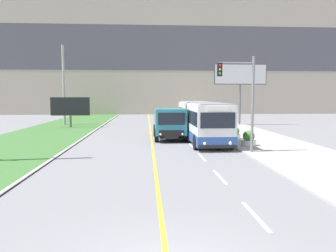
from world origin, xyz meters
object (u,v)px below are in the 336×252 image
Objects in this scene: planter_round_near at (249,139)px; planter_round_third at (223,129)px; dump_truck at (170,124)px; city_bus at (202,121)px; billboard_large at (240,77)px; billboard_small at (70,107)px; planter_round_second at (235,134)px; utility_pole_far at (64,85)px; traffic_light_mast at (242,92)px.

planter_round_near is 7.11m from planter_round_third.
dump_truck reaches higher than planter_round_near.
city_bus is 11.48× the size of planter_round_near.
billboard_large is (6.84, 13.02, 4.26)m from city_bus.
billboard_small is (-12.77, 11.19, 0.76)m from city_bus.
planter_round_second is (2.68, -0.07, -1.03)m from city_bus.
planter_round_near is 1.03× the size of planter_round_third.
city_bus reaches higher than planter_round_near.
dump_truck is at bearing -47.27° from billboard_small.
planter_round_second is (16.90, -14.60, -4.32)m from utility_pole_far.
billboard_small is 21.48m from planter_round_near.
traffic_light_mast is at bearing -96.94° from planter_round_third.
dump_truck is 18.90m from utility_pole_far.
dump_truck is 0.87× the size of billboard_large.
billboard_large is 20.00m from billboard_small.
utility_pole_far is 9.11× the size of planter_round_near.
traffic_light_mast is at bearing -105.77° from billboard_large.
billboard_small reaches higher than city_bus.
billboard_large is (9.37, 12.91, 4.52)m from dump_truck.
billboard_small is at bearing -66.43° from utility_pole_far.
city_bus is 2.87m from planter_round_second.
planter_round_third is (15.37, -7.71, -1.77)m from billboard_small.
planter_round_second is at bearing -36.11° from billboard_small.
utility_pole_far is 9.41× the size of planter_round_third.
planter_round_second is at bearing -107.62° from billboard_large.
city_bus is 2.05× the size of traffic_light_mast.
billboard_large is at bearing 74.23° from traffic_light_mast.
planter_round_third is at bearing 83.06° from traffic_light_mast.
billboard_small is at bearing 153.36° from planter_round_third.
utility_pole_far is at bearing 146.72° from planter_round_third.
planter_round_third is (16.82, -11.04, -4.30)m from utility_pole_far.
dump_truck is 6.04× the size of planter_round_near.
dump_truck is (-2.53, 0.11, -0.26)m from city_bus.
billboard_small reaches higher than planter_round_third.
billboard_small is (-10.24, 11.08, 1.02)m from dump_truck.
planter_round_near is at bearing -89.36° from planter_round_third.
planter_round_second is at bearing -2.00° from dump_truck.
billboard_small is (-19.61, -1.83, -3.51)m from billboard_large.
planter_round_second is 0.96× the size of planter_round_third.
planter_round_near is (15.45, -14.82, -1.75)m from billboard_small.
traffic_light_mast is 4.26m from planter_round_near.
planter_round_third is (1.17, 9.63, -3.21)m from traffic_light_mast.
utility_pole_far is 25.95m from traffic_light_mast.
utility_pole_far reaches higher than planter_round_second.
planter_round_second is 3.56m from planter_round_third.
dump_truck is 7.80m from traffic_light_mast.
utility_pole_far reaches higher than dump_truck.
planter_round_near is at bearing -35.67° from dump_truck.
planter_round_third is (2.60, 3.48, -1.01)m from city_bus.
traffic_light_mast is at bearing -76.94° from city_bus.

